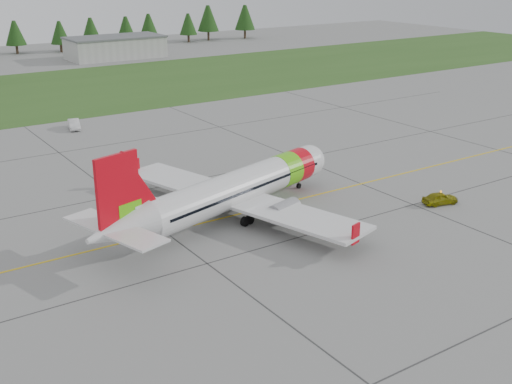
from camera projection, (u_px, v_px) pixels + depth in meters
ground at (341, 225)px, 62.44m from camera, size 320.00×320.00×0.00m
aircraft at (234, 190)px, 63.83m from camera, size 31.28×29.50×9.69m
follow_me_car at (441, 187)px, 67.16m from camera, size 1.65×1.82×3.85m
service_van at (73, 115)px, 96.96m from camera, size 1.86×1.80×4.49m
grass_strip at (67, 90)px, 126.44m from camera, size 320.00×50.00×0.03m
taxi_guideline at (292, 201)px, 68.68m from camera, size 120.00×0.25×0.02m
hangar_east at (116, 48)px, 166.73m from camera, size 24.00×12.00×5.20m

